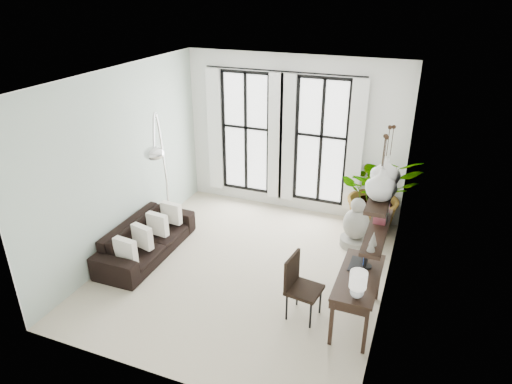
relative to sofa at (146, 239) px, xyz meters
The scene contains 16 objects.
floor 1.84m from the sofa, ahead, with size 5.00×5.00×0.00m, color #BCB095.
ceiling 3.41m from the sofa, ahead, with size 5.00×5.00×0.00m, color white.
wall_left 1.38m from the sofa, 156.58° to the left, with size 5.00×5.00×0.00m, color #A7BAAC.
wall_right 4.26m from the sofa, ahead, with size 5.00×5.00×0.00m, color white.
wall_back 3.49m from the sofa, 56.26° to the left, with size 4.50×4.50×0.00m, color white.
windows 3.32m from the sofa, 58.63° to the left, with size 3.26×0.13×2.65m.
wall_shelves 4.18m from the sofa, ahead, with size 0.25×1.30×0.60m.
sofa is the anchor object (origin of this frame).
throw_pillows 0.22m from the sofa, ahead, with size 0.40×1.52×0.40m.
plant 4.33m from the sofa, 33.06° to the left, with size 1.46×1.27×1.62m, color #2D7228.
desk 3.80m from the sofa, ahead, with size 0.55×1.30×1.16m.
desk_chair 3.02m from the sofa, 11.15° to the right, with size 0.51×0.51×0.96m.
arc_lamp 1.67m from the sofa, 77.91° to the left, with size 0.75×1.23×2.49m.
buddha 3.75m from the sofa, 25.86° to the left, with size 0.53×0.53×0.95m.
vase_a 4.42m from the sofa, ahead, with size 0.37×0.37×0.38m, color white.
vase_b 4.38m from the sofa, ahead, with size 0.37×0.37×0.38m, color white.
Camera 1 is at (2.53, -5.93, 4.41)m, focal length 32.00 mm.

